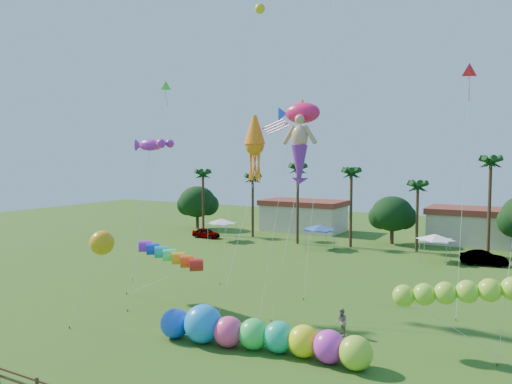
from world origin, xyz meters
The scene contains 18 objects.
ground centered at (0.00, 0.00, 0.00)m, with size 160.00×160.00×0.00m, color #285116.
tree_line centered at (3.57, 44.00, 4.28)m, with size 69.46×8.91×11.00m.
buildings_row centered at (-3.09, 50.00, 2.00)m, with size 35.00×7.00×4.00m.
tent_row centered at (-6.00, 36.33, 2.75)m, with size 31.00×4.00×0.60m.
car_a centered at (-23.30, 36.86, 0.70)m, with size 1.66×4.13×1.41m, color #4C4C54.
car_b centered at (12.89, 36.55, 0.77)m, with size 1.63×4.68×1.54m, color #4C4C54.
spectator_b centered at (6.85, 9.01, 0.90)m, with size 0.87×0.68×1.79m, color gray.
caterpillar_inflatable centered at (3.92, 4.29, 1.00)m, with size 11.73×3.22×2.38m.
blue_ball centered at (-2.25, 3.51, 0.94)m, with size 1.88×1.88×1.88m, color blue.
rainbow_tube centered at (-5.99, 8.51, 3.55)m, with size 9.57×4.21×4.04m.
green_worm centered at (10.88, 8.41, 3.35)m, with size 9.59×1.65×4.12m.
orange_ball_kite centered at (-8.08, 3.06, 5.69)m, with size 2.55×2.78×6.52m.
merman_kite centered at (2.08, 12.88, 11.71)m, with size 2.25×4.51×14.19m.
fish_kite centered at (1.87, 13.87, 14.82)m, with size 4.32×5.83×15.71m.
squid_kite centered at (-1.87, 13.11, 12.41)m, with size 1.78×5.74×14.85m.
lobster_kite centered at (-9.18, 9.24, 12.45)m, with size 3.82×4.64×13.12m.
delta_kite_red centered at (12.89, 19.09, 17.53)m, with size 1.28×3.75×18.42m.
delta_kite_green centered at (-13.40, 16.31, 17.76)m, with size 2.37×3.48×18.70m.
Camera 1 is at (17.44, -20.97, 11.49)m, focal length 35.00 mm.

